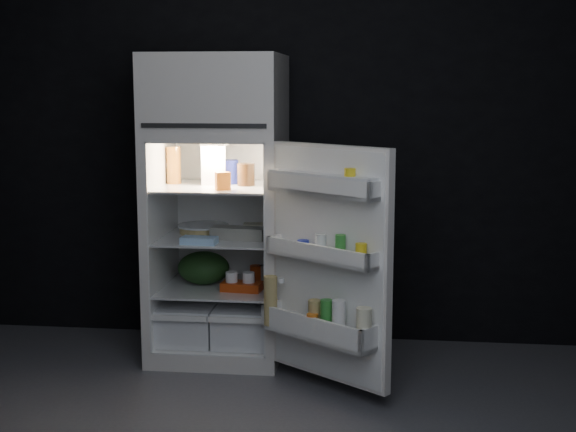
# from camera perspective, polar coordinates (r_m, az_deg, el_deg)

# --- Properties ---
(wall_back) EXTENTS (4.00, 0.00, 2.70)m
(wall_back) POSITION_cam_1_polar(r_m,az_deg,el_deg) (5.04, -1.52, 6.38)
(wall_back) COLOR black
(wall_back) RESTS_ON ground
(wall_front) EXTENTS (4.00, 0.00, 2.70)m
(wall_front) POSITION_cam_1_polar(r_m,az_deg,el_deg) (1.76, -17.73, 0.58)
(wall_front) COLOR black
(wall_front) RESTS_ON ground
(refrigerator) EXTENTS (0.76, 0.71, 1.78)m
(refrigerator) POSITION_cam_1_polar(r_m,az_deg,el_deg) (4.74, -4.95, 1.38)
(refrigerator) COLOR silver
(refrigerator) RESTS_ON ground
(fridge_door) EXTENTS (0.69, 0.58, 1.22)m
(fridge_door) POSITION_cam_1_polar(r_m,az_deg,el_deg) (4.11, 2.79, -3.65)
(fridge_door) COLOR silver
(fridge_door) RESTS_ON ground
(milk_jug) EXTENTS (0.17, 0.17, 0.24)m
(milk_jug) POSITION_cam_1_polar(r_m,az_deg,el_deg) (4.74, -5.34, 3.70)
(milk_jug) COLOR white
(milk_jug) RESTS_ON refrigerator
(mayo_jar) EXTENTS (0.12, 0.12, 0.14)m
(mayo_jar) POSITION_cam_1_polar(r_m,az_deg,el_deg) (4.78, -4.27, 3.15)
(mayo_jar) COLOR #1D28A0
(mayo_jar) RESTS_ON refrigerator
(jam_jar) EXTENTS (0.11, 0.11, 0.13)m
(jam_jar) POSITION_cam_1_polar(r_m,az_deg,el_deg) (4.67, -3.00, 2.96)
(jam_jar) COLOR black
(jam_jar) RESTS_ON refrigerator
(amber_bottle) EXTENTS (0.09, 0.09, 0.22)m
(amber_bottle) POSITION_cam_1_polar(r_m,az_deg,el_deg) (4.81, -8.12, 3.60)
(amber_bottle) COLOR #BE6D1E
(amber_bottle) RESTS_ON refrigerator
(small_carton) EXTENTS (0.10, 0.09, 0.10)m
(small_carton) POSITION_cam_1_polar(r_m,az_deg,el_deg) (4.49, -4.67, 2.49)
(small_carton) COLOR orange
(small_carton) RESTS_ON refrigerator
(egg_carton) EXTENTS (0.32, 0.15, 0.07)m
(egg_carton) POSITION_cam_1_polar(r_m,az_deg,el_deg) (4.63, -3.55, -1.23)
(egg_carton) COLOR gray
(egg_carton) RESTS_ON refrigerator
(pie) EXTENTS (0.32, 0.32, 0.04)m
(pie) POSITION_cam_1_polar(r_m,az_deg,el_deg) (4.85, -6.06, -0.96)
(pie) COLOR tan
(pie) RESTS_ON refrigerator
(flat_package) EXTENTS (0.21, 0.11, 0.04)m
(flat_package) POSITION_cam_1_polar(r_m,az_deg,el_deg) (4.51, -6.34, -1.74)
(flat_package) COLOR #9BC7F0
(flat_package) RESTS_ON refrigerator
(wrapped_pkg) EXTENTS (0.12, 0.11, 0.05)m
(wrapped_pkg) POSITION_cam_1_polar(r_m,az_deg,el_deg) (4.87, -2.50, -0.83)
(wrapped_pkg) COLOR beige
(wrapped_pkg) RESTS_ON refrigerator
(produce_bag) EXTENTS (0.36, 0.32, 0.20)m
(produce_bag) POSITION_cam_1_polar(r_m,az_deg,el_deg) (4.83, -6.02, -3.69)
(produce_bag) COLOR #193815
(produce_bag) RESTS_ON refrigerator
(yogurt_tray) EXTENTS (0.24, 0.15, 0.05)m
(yogurt_tray) POSITION_cam_1_polar(r_m,az_deg,el_deg) (4.67, -3.30, -5.02)
(yogurt_tray) COLOR #B2380F
(yogurt_tray) RESTS_ON refrigerator
(small_can_red) EXTENTS (0.08, 0.08, 0.09)m
(small_can_red) POSITION_cam_1_polar(r_m,az_deg,el_deg) (4.92, -2.27, -4.05)
(small_can_red) COLOR #B2380F
(small_can_red) RESTS_ON refrigerator
(small_can_silver) EXTENTS (0.08, 0.08, 0.09)m
(small_can_silver) POSITION_cam_1_polar(r_m,az_deg,el_deg) (4.92, -1.73, -4.05)
(small_can_silver) COLOR silver
(small_can_silver) RESTS_ON refrigerator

